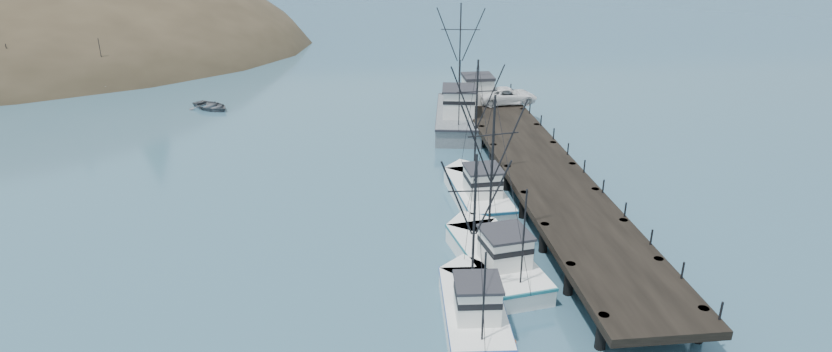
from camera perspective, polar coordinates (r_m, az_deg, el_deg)
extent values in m
plane|color=#2F5369|center=(36.20, -4.01, -12.20)|extent=(400.00, 400.00, 0.00)
cube|color=black|center=(51.64, 10.83, 0.73)|extent=(6.00, 44.00, 0.50)
cylinder|color=black|center=(34.58, 16.01, -13.00)|extent=(0.56, 0.56, 2.00)
cylinder|color=black|center=(36.73, 23.72, -11.88)|extent=(0.56, 0.56, 2.00)
cylinder|color=black|center=(38.44, 13.31, -8.78)|extent=(0.56, 0.56, 2.00)
cylinder|color=black|center=(40.39, 20.36, -8.05)|extent=(0.56, 0.56, 2.00)
cylinder|color=black|center=(42.55, 11.17, -5.34)|extent=(0.56, 0.56, 2.00)
cylinder|color=black|center=(44.32, 17.63, -4.85)|extent=(0.56, 0.56, 2.00)
cylinder|color=black|center=(46.83, 9.42, -2.51)|extent=(0.56, 0.56, 2.00)
cylinder|color=black|center=(48.44, 15.37, -2.17)|extent=(0.56, 0.56, 2.00)
cylinder|color=black|center=(51.24, 7.98, -0.16)|extent=(0.56, 0.56, 2.00)
cylinder|color=black|center=(52.71, 13.48, 0.08)|extent=(0.56, 0.56, 2.00)
cylinder|color=black|center=(55.75, 6.78, 1.81)|extent=(0.56, 0.56, 2.00)
cylinder|color=black|center=(57.11, 11.87, 1.99)|extent=(0.56, 0.56, 2.00)
cylinder|color=black|center=(60.33, 5.75, 3.49)|extent=(0.56, 0.56, 2.00)
cylinder|color=black|center=(61.59, 10.50, 3.62)|extent=(0.56, 0.56, 2.00)
cylinder|color=black|center=(64.98, 4.86, 4.93)|extent=(0.56, 0.56, 2.00)
cylinder|color=black|center=(66.15, 9.31, 5.03)|extent=(0.56, 0.56, 2.00)
cylinder|color=black|center=(69.68, 4.09, 6.17)|extent=(0.56, 0.56, 2.00)
cylinder|color=black|center=(70.77, 8.26, 6.25)|extent=(0.56, 0.56, 2.00)
cube|color=beige|center=(95.44, -29.37, 8.09)|extent=(4.00, 5.00, 2.80)
cube|color=beige|center=(101.45, -31.69, 8.33)|extent=(4.00, 5.00, 2.80)
cube|color=beige|center=(99.45, -25.98, 9.19)|extent=(4.00, 5.00, 2.80)
cube|color=white|center=(96.19, -26.51, 8.03)|extent=(1.00, 3.50, 0.90)
cylinder|color=black|center=(95.62, -26.81, 9.70)|extent=(0.08, 0.08, 6.00)
cube|color=white|center=(99.17, -20.35, 9.37)|extent=(1.00, 3.50, 0.90)
cylinder|color=black|center=(98.62, -20.58, 11.00)|extent=(0.08, 0.08, 6.00)
cube|color=white|center=(88.53, -25.53, 7.11)|extent=(1.00, 3.50, 0.90)
cylinder|color=black|center=(87.91, -25.85, 8.92)|extent=(0.08, 0.08, 6.00)
cube|color=white|center=(100.04, -22.01, 9.24)|extent=(1.00, 3.50, 0.90)
cylinder|color=black|center=(99.49, -22.26, 10.86)|extent=(0.08, 0.08, 6.00)
cube|color=white|center=(89.87, -31.63, 6.15)|extent=(1.00, 3.50, 0.90)
cylinder|color=black|center=(89.26, -32.01, 7.93)|extent=(0.08, 0.08, 6.00)
cube|color=white|center=(40.17, 7.05, -7.74)|extent=(4.94, 9.42, 1.60)
cube|color=white|center=(43.80, 4.81, -4.92)|extent=(3.45, 3.45, 1.60)
cube|color=#1C6471|center=(39.83, 7.10, -6.87)|extent=(5.05, 9.66, 0.18)
cube|color=silver|center=(38.40, 7.83, -6.31)|extent=(2.84, 2.90, 1.90)
cube|color=#26262B|center=(37.92, 7.91, -4.95)|extent=(3.08, 3.16, 0.16)
cylinder|color=black|center=(38.86, 6.66, 0.32)|extent=(0.14, 0.14, 9.49)
cylinder|color=black|center=(35.68, 9.44, -5.34)|extent=(0.10, 0.10, 5.70)
cube|color=white|center=(35.39, 5.09, -12.27)|extent=(3.63, 7.93, 1.60)
cube|color=white|center=(38.59, 4.38, -9.00)|extent=(3.11, 3.11, 1.60)
cube|color=navy|center=(34.99, 5.13, -11.33)|extent=(3.70, 8.13, 0.18)
cube|color=silver|center=(33.59, 5.41, -10.78)|extent=(2.32, 2.32, 1.90)
cube|color=#26262B|center=(33.04, 5.48, -9.29)|extent=(2.52, 2.53, 0.16)
cylinder|color=black|center=(33.93, 5.12, -4.43)|extent=(0.14, 0.14, 8.03)
cylinder|color=black|center=(31.16, 5.99, -10.54)|extent=(0.10, 0.10, 4.82)
cube|color=white|center=(48.93, 5.47, -1.87)|extent=(3.89, 8.93, 1.60)
cube|color=white|center=(52.80, 4.26, 0.06)|extent=(3.36, 3.36, 1.60)
cube|color=navy|center=(48.64, 5.50, -1.12)|extent=(3.97, 9.16, 0.18)
cube|color=silver|center=(47.24, 5.89, -0.50)|extent=(2.50, 2.60, 1.90)
cube|color=#26262B|center=(46.84, 5.94, 0.66)|extent=(2.71, 2.84, 0.16)
cylinder|color=black|center=(48.17, 5.30, 4.72)|extent=(0.14, 0.14, 9.34)
cylinder|color=black|center=(44.54, 6.74, 0.58)|extent=(0.10, 0.10, 5.61)
cube|color=slate|center=(65.49, 3.73, 4.87)|extent=(6.27, 12.85, 2.20)
cube|color=slate|center=(71.38, 3.73, 6.37)|extent=(4.22, 4.22, 2.20)
cube|color=black|center=(65.19, 3.76, 5.71)|extent=(6.40, 13.18, 0.18)
cube|color=silver|center=(63.28, 3.79, 6.51)|extent=(3.53, 3.92, 2.60)
cube|color=#26262B|center=(62.91, 3.82, 7.71)|extent=(3.83, 4.28, 0.16)
cylinder|color=black|center=(65.73, 3.87, 10.53)|extent=(0.14, 0.14, 10.21)
cylinder|color=black|center=(59.77, 3.84, 7.30)|extent=(0.10, 0.10, 6.13)
cube|color=silver|center=(67.40, 5.43, 7.55)|extent=(2.80, 3.00, 2.50)
cube|color=#26262B|center=(67.05, 5.47, 8.70)|extent=(3.00, 3.20, 0.30)
imported|color=white|center=(67.22, 8.05, 7.02)|extent=(6.13, 3.07, 1.67)
imported|color=#4F5258|center=(75.36, -17.55, 5.64)|extent=(5.94, 5.82, 1.01)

